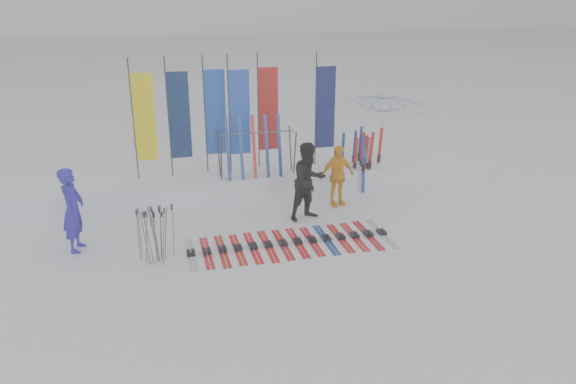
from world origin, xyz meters
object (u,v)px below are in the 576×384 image
object	(u,v)px
person_black	(309,181)
ski_row	(290,243)
tent_canopy	(382,136)
ski_rack	(257,147)
person_yellow	(337,175)
person_blue	(73,210)

from	to	relation	value
person_black	ski_row	distance (m)	1.82
person_black	ski_row	size ratio (longest dim) A/B	0.42
person_black	tent_canopy	distance (m)	3.99
person_black	ski_rack	size ratio (longest dim) A/B	0.96
person_black	person_yellow	distance (m)	1.22
person_black	tent_canopy	size ratio (longest dim) A/B	0.68
person_black	ski_rack	distance (m)	2.17
person_blue	tent_canopy	distance (m)	8.97
person_yellow	ski_rack	xyz separation A→B (m)	(-1.88, 1.22, 0.57)
person_black	person_yellow	world-z (taller)	person_black
person_yellow	tent_canopy	size ratio (longest dim) A/B	0.57
person_blue	person_yellow	distance (m)	6.50
person_black	tent_canopy	bearing A→B (deg)	21.29
person_yellow	ski_rack	bearing A→B (deg)	136.97
person_black	ski_rack	xyz separation A→B (m)	(-0.90, 1.93, 0.41)
person_blue	ski_row	bearing A→B (deg)	-89.73
tent_canopy	ski_row	bearing A→B (deg)	-134.34
tent_canopy	ski_rack	size ratio (longest dim) A/B	1.40
tent_canopy	person_blue	bearing A→B (deg)	-160.26
person_blue	person_yellow	bearing A→B (deg)	-68.56
tent_canopy	ski_row	size ratio (longest dim) A/B	0.62
person_black	person_yellow	xyz separation A→B (m)	(0.98, 0.71, -0.16)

